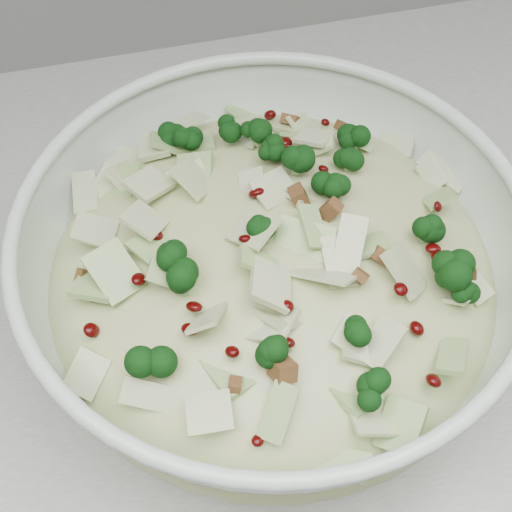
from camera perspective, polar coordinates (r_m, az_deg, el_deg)
The scene contains 2 objects.
mixing_bowl at distance 0.51m, azimuth 1.24°, elevation -1.79°, with size 0.45×0.45×0.14m.
salad at distance 0.49m, azimuth 1.29°, elevation -0.31°, with size 0.45×0.45×0.14m.
Camera 1 is at (0.36, 1.33, 1.39)m, focal length 50.00 mm.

